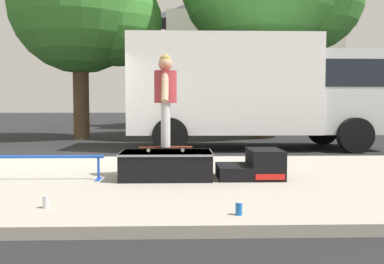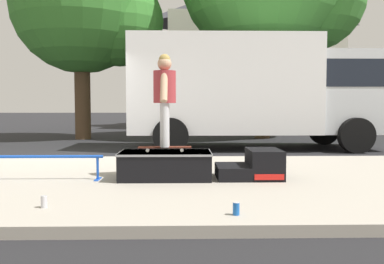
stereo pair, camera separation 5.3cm
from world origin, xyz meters
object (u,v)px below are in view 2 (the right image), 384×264
Objects in this scene: skateboard at (165,147)px; street_tree_main at (89,9)px; soda_can_b at (44,202)px; box_truck at (257,88)px; skate_box at (166,164)px; kicker_ramp at (254,166)px; skater_kid at (165,92)px; grind_rail at (45,161)px; soda_can at (236,209)px.

skateboard is 10.14m from street_tree_main.
soda_can_b is 8.00m from box_truck.
soda_can_b is at bearing -125.06° from skate_box.
skater_kid reaches higher than kicker_ramp.
grind_rail is at bearing -177.31° from skate_box.
box_truck is (4.05, 5.41, 1.31)m from grind_rail.
kicker_ramp is at bearing 34.16° from soda_can_b.
kicker_ramp is 0.14× the size of box_truck.
skateboard is 0.58× the size of skater_kid.
box_truck is (2.33, 5.29, 0.32)m from skater_kid.
soda_can_b is (-1.18, -1.74, -0.39)m from skateboard.
skater_kid is at bearing 55.75° from soda_can_b.
soda_can is 1.00× the size of soda_can_b.
skate_box is at bearing -75.27° from skater_kid.
kicker_ramp reaches higher than skate_box.
skater_kid is 5.79m from box_truck.
kicker_ramp is 10.76m from street_tree_main.
box_truck reaches higher than soda_can.
kicker_ramp is 7.48× the size of soda_can_b.
street_tree_main is at bearing 100.26° from soda_can_b.
soda_can is at bearing -69.18° from skateboard.
skate_box is 10.61× the size of soda_can.
soda_can is (-0.54, -2.03, -0.11)m from kicker_ramp.
kicker_ramp is at bearing -0.02° from skate_box.
soda_can_b is at bearing -116.55° from box_truck.
kicker_ramp is at bearing 75.19° from soda_can.
soda_can_b is 11.57m from street_tree_main.
soda_can_b is (-1.97, 0.33, 0.00)m from soda_can.
grind_rail is at bearing 142.11° from soda_can.
grind_rail is at bearing 108.23° from soda_can_b.
skater_kid is 10.77× the size of soda_can.
skateboard is 2.25m from soda_can.
soda_can is 2.00m from soda_can_b.
street_tree_main reaches higher than skateboard.
skater_kid reaches higher than skateboard.
box_truck reaches higher than kicker_ramp.
skateboard is (1.72, 0.12, 0.18)m from grind_rail.
skateboard is 0.81m from skater_kid.
street_tree_main is (-3.87, 10.82, 4.49)m from soda_can.
skate_box is 0.98× the size of skater_kid.
skater_kid is (-1.32, 0.04, 1.09)m from kicker_ramp.
skater_kid is at bearing -90.00° from skateboard.
box_truck is at bearing 53.19° from grind_rail.
street_tree_main is at bearing 109.41° from skater_kid.
grind_rail is 1.99m from skater_kid.
soda_can_b is (0.53, -1.62, -0.21)m from grind_rail.
skater_kid is at bearing 178.35° from kicker_ramp.
street_tree_main reaches higher than box_truck.
kicker_ramp is at bearing -1.65° from skateboard.
street_tree_main reaches higher than skate_box.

